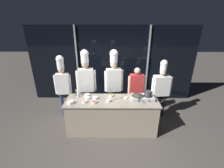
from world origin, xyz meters
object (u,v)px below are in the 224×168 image
at_px(prep_bowl_chili_flakes, 94,102).
at_px(prep_bowl_noodles, 87,98).
at_px(prep_bowl_carrots, 111,95).
at_px(prep_bowl_chicken, 70,102).
at_px(squeeze_bottle_clear, 78,94).
at_px(person_guest, 136,87).
at_px(squeeze_bottle_soy, 77,92).
at_px(serving_spoon_solid, 120,98).
at_px(chef_head, 63,82).
at_px(prep_bowl_rice, 95,98).
at_px(chef_line, 114,79).
at_px(chef_pastry, 161,86).
at_px(portable_stove, 143,97).
at_px(serving_spoon_slotted, 75,99).
at_px(frying_pan, 138,95).
at_px(prep_bowl_garlic, 126,98).
at_px(prep_bowl_shrimp, 109,100).
at_px(prep_bowl_onion, 87,95).
at_px(chef_sous, 86,79).
at_px(prep_bowl_mushrooms, 85,102).
at_px(stock_pot, 148,93).

bearing_deg(prep_bowl_chili_flakes, prep_bowl_noodles, 133.30).
bearing_deg(prep_bowl_carrots, prep_bowl_chicken, -158.60).
distance_m(squeeze_bottle_clear, prep_bowl_chili_flakes, 0.58).
bearing_deg(prep_bowl_carrots, person_guest, 34.93).
bearing_deg(person_guest, prep_bowl_carrots, 31.79).
height_order(squeeze_bottle_soy, prep_bowl_chili_flakes, squeeze_bottle_soy).
xyz_separation_m(serving_spoon_solid, chef_head, (-1.66, 0.56, 0.24)).
bearing_deg(prep_bowl_noodles, chef_head, 143.77).
bearing_deg(prep_bowl_rice, chef_line, 53.48).
distance_m(prep_bowl_rice, chef_pastry, 1.97).
xyz_separation_m(portable_stove, serving_spoon_slotted, (-1.77, -0.05, -0.04)).
distance_m(frying_pan, person_guest, 0.68).
xyz_separation_m(prep_bowl_noodles, serving_spoon_solid, (0.85, 0.03, -0.02)).
height_order(prep_bowl_carrots, prep_bowl_garlic, prep_bowl_carrots).
relative_size(prep_bowl_shrimp, serving_spoon_slotted, 0.45).
xyz_separation_m(squeeze_bottle_soy, prep_bowl_onion, (0.28, -0.03, -0.06)).
relative_size(portable_stove, frying_pan, 1.07).
bearing_deg(serving_spoon_slotted, chef_sous, 73.29).
height_order(squeeze_bottle_soy, prep_bowl_mushrooms, squeeze_bottle_soy).
xyz_separation_m(squeeze_bottle_soy, prep_bowl_carrots, (0.95, -0.05, -0.06)).
bearing_deg(prep_bowl_mushrooms, serving_spoon_slotted, 151.71).
relative_size(frying_pan, prep_bowl_chicken, 3.37).
bearing_deg(prep_bowl_garlic, prep_bowl_chili_flakes, -163.40).
height_order(portable_stove, chef_line, chef_line).
bearing_deg(serving_spoon_solid, prep_bowl_chili_flakes, -158.56).
bearing_deg(chef_sous, prep_bowl_onion, 93.69).
distance_m(squeeze_bottle_soy, prep_bowl_chili_flakes, 0.67).
distance_m(chef_line, chef_pastry, 1.42).
relative_size(squeeze_bottle_soy, prep_bowl_chili_flakes, 1.53).
relative_size(portable_stove, serving_spoon_solid, 2.13).
bearing_deg(prep_bowl_shrimp, chef_head, 151.83).
relative_size(stock_pot, prep_bowl_chili_flakes, 1.68).
bearing_deg(prep_bowl_carrots, squeeze_bottle_clear, -178.06).
relative_size(prep_bowl_noodles, prep_bowl_chili_flakes, 1.06).
distance_m(prep_bowl_onion, chef_head, 0.91).
relative_size(prep_bowl_shrimp, serving_spoon_solid, 0.41).
height_order(stock_pot, serving_spoon_slotted, stock_pot).
bearing_deg(portable_stove, prep_bowl_onion, 173.84).
bearing_deg(prep_bowl_chili_flakes, chef_line, 60.81).
relative_size(prep_bowl_chicken, chef_pastry, 0.09).
distance_m(frying_pan, chef_sous, 1.58).
xyz_separation_m(prep_bowl_onion, serving_spoon_solid, (0.89, -0.13, -0.02)).
bearing_deg(prep_bowl_chili_flakes, prep_bowl_onion, 122.74).
distance_m(prep_bowl_carrots, prep_bowl_mushrooms, 0.75).
bearing_deg(prep_bowl_rice, prep_bowl_mushrooms, -140.57).
bearing_deg(serving_spoon_solid, prep_bowl_mushrooms, -165.03).
distance_m(prep_bowl_rice, prep_bowl_onion, 0.30).
bearing_deg(stock_pot, frying_pan, -178.99).
height_order(prep_bowl_rice, prep_bowl_carrots, prep_bowl_rice).
bearing_deg(person_guest, prep_bowl_onion, 16.50).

